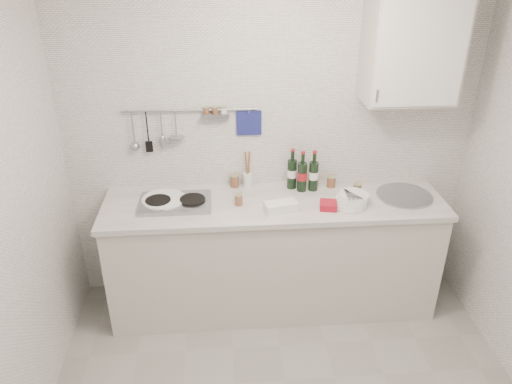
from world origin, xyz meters
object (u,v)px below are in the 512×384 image
(wall_cabinet, at_px, (412,49))
(plate_stack_sink, at_px, (352,200))
(wine_bottles, at_px, (303,170))
(plate_stack_hob, at_px, (163,201))
(utensil_crock, at_px, (248,178))

(wall_cabinet, relative_size, plate_stack_sink, 2.73)
(wall_cabinet, bearing_deg, plate_stack_sink, -149.69)
(wine_bottles, bearing_deg, plate_stack_hob, -171.54)
(plate_stack_sink, bearing_deg, wine_bottles, 139.73)
(plate_stack_sink, xyz_separation_m, utensil_crock, (-0.71, 0.33, 0.03))
(wine_bottles, height_order, utensil_crock, wine_bottles)
(wall_cabinet, bearing_deg, utensil_crock, 173.60)
(plate_stack_hob, height_order, plate_stack_sink, plate_stack_sink)
(plate_stack_hob, xyz_separation_m, wine_bottles, (1.02, 0.15, 0.13))
(wine_bottles, xyz_separation_m, utensil_crock, (-0.40, 0.07, -0.09))
(plate_stack_hob, xyz_separation_m, plate_stack_sink, (1.33, -0.11, 0.02))
(plate_stack_sink, height_order, wine_bottles, wine_bottles)
(wall_cabinet, relative_size, wine_bottles, 2.26)
(plate_stack_hob, relative_size, wine_bottles, 1.05)
(plate_stack_sink, xyz_separation_m, wine_bottles, (-0.31, 0.26, 0.11))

